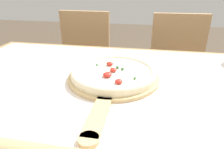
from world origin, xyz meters
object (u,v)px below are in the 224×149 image
(pizza_peel, at_px, (112,80))
(chair_left, at_px, (83,62))
(pizza, at_px, (113,72))
(chair_right, at_px, (177,69))

(pizza_peel, distance_m, chair_left, 0.86)
(pizza, height_order, chair_left, chair_left)
(pizza_peel, xyz_separation_m, chair_right, (0.34, 0.74, -0.25))
(pizza_peel, height_order, chair_right, chair_right)
(pizza, bearing_deg, chair_left, 116.89)
(chair_left, distance_m, chair_right, 0.70)
(chair_right, bearing_deg, pizza_peel, -116.79)
(pizza, bearing_deg, chair_right, 64.69)
(chair_left, bearing_deg, pizza_peel, -62.29)
(chair_left, relative_size, chair_right, 1.00)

